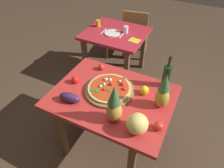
% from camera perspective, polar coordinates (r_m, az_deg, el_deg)
% --- Properties ---
extents(ground_plane, '(10.00, 10.00, 0.00)m').
position_cam_1_polar(ground_plane, '(2.47, 0.01, -15.25)').
color(ground_plane, '#4C3828').
extents(display_table, '(1.13, 0.85, 0.72)m').
position_cam_1_polar(display_table, '(1.98, 0.02, -5.13)').
color(display_table, brown).
rests_on(display_table, ground_plane).
extents(background_table, '(0.86, 0.76, 0.72)m').
position_cam_1_polar(background_table, '(3.02, 0.95, 12.34)').
color(background_table, brown).
rests_on(background_table, ground_plane).
extents(dining_chair, '(0.46, 0.46, 0.85)m').
position_cam_1_polar(dining_chair, '(3.54, 6.63, 14.52)').
color(dining_chair, olive).
rests_on(dining_chair, ground_plane).
extents(pizza_board, '(0.47, 0.47, 0.02)m').
position_cam_1_polar(pizza_board, '(1.94, -0.66, -1.70)').
color(pizza_board, olive).
rests_on(pizza_board, display_table).
extents(pizza, '(0.42, 0.42, 0.06)m').
position_cam_1_polar(pizza, '(1.93, -0.56, -1.06)').
color(pizza, tan).
rests_on(pizza, pizza_board).
extents(wine_bottle, '(0.08, 0.08, 0.34)m').
position_cam_1_polar(wine_bottle, '(2.00, 15.05, 2.31)').
color(wine_bottle, '#1A341C').
rests_on(wine_bottle, display_table).
extents(pineapple_left, '(0.13, 0.13, 0.37)m').
position_cam_1_polar(pineapple_left, '(1.59, 0.61, -6.15)').
color(pineapple_left, '#B78933').
rests_on(pineapple_left, display_table).
extents(pineapple_right, '(0.12, 0.12, 0.35)m').
position_cam_1_polar(pineapple_right, '(1.76, 14.12, -2.42)').
color(pineapple_right, '#AD9632').
rests_on(pineapple_right, display_table).
extents(melon, '(0.17, 0.17, 0.17)m').
position_cam_1_polar(melon, '(1.59, 7.09, -11.03)').
color(melon, '#EECA69').
rests_on(melon, display_table).
extents(bell_pepper, '(0.08, 0.08, 0.09)m').
position_cam_1_polar(bell_pepper, '(1.92, 9.02, -1.75)').
color(bell_pepper, yellow).
rests_on(bell_pepper, display_table).
extents(eggplant, '(0.21, 0.12, 0.09)m').
position_cam_1_polar(eggplant, '(1.86, -11.81, -3.75)').
color(eggplant, '#3B2146').
rests_on(eggplant, display_table).
extents(tomato_by_bottle, '(0.07, 0.07, 0.07)m').
position_cam_1_polar(tomato_by_bottle, '(2.05, -10.41, 1.11)').
color(tomato_by_bottle, red).
rests_on(tomato_by_bottle, display_table).
extents(tomato_at_corner, '(0.07, 0.07, 0.07)m').
position_cam_1_polar(tomato_at_corner, '(2.20, -3.04, 4.81)').
color(tomato_at_corner, red).
rests_on(tomato_at_corner, display_table).
extents(tomato_near_board, '(0.08, 0.08, 0.08)m').
position_cam_1_polar(tomato_near_board, '(1.67, 12.97, -11.41)').
color(tomato_near_board, red).
rests_on(tomato_near_board, display_table).
extents(drinking_glass_juice, '(0.06, 0.06, 0.10)m').
position_cam_1_polar(drinking_glass_juice, '(3.11, -3.92, 16.61)').
color(drinking_glass_juice, gold).
rests_on(drinking_glass_juice, background_table).
extents(drinking_glass_water, '(0.07, 0.07, 0.10)m').
position_cam_1_polar(drinking_glass_water, '(2.93, 3.92, 14.99)').
color(drinking_glass_water, silver).
rests_on(drinking_glass_water, background_table).
extents(dinner_plate, '(0.22, 0.22, 0.02)m').
position_cam_1_polar(dinner_plate, '(2.92, 0.10, 14.09)').
color(dinner_plate, white).
rests_on(dinner_plate, background_table).
extents(fork_utensil, '(0.02, 0.18, 0.01)m').
position_cam_1_polar(fork_utensil, '(2.98, -2.39, 14.56)').
color(fork_utensil, silver).
rests_on(fork_utensil, background_table).
extents(knife_utensil, '(0.03, 0.18, 0.01)m').
position_cam_1_polar(knife_utensil, '(2.87, 2.68, 13.44)').
color(knife_utensil, silver).
rests_on(knife_utensil, background_table).
extents(napkin_folded, '(0.16, 0.14, 0.01)m').
position_cam_1_polar(napkin_folded, '(2.76, 6.31, 12.05)').
color(napkin_folded, yellow).
rests_on(napkin_folded, background_table).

